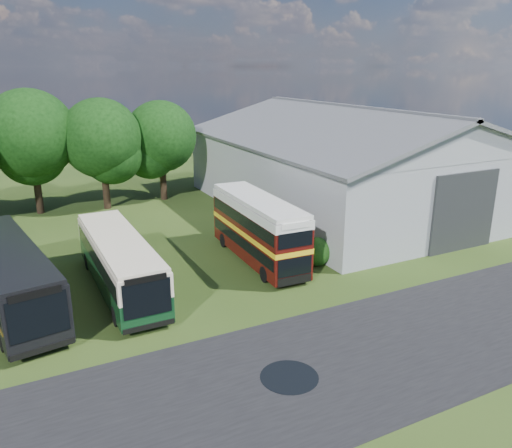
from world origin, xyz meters
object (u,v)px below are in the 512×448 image
bus_green_single (120,262)px  storage_shed (347,155)px  bus_maroon_double (258,230)px  bus_dark_single (10,275)px

bus_green_single → storage_shed: bearing=21.9°
bus_green_single → bus_maroon_double: size_ratio=1.16×
bus_maroon_double → bus_dark_single: bus_maroon_double is taller
bus_maroon_double → storage_shed: bearing=34.9°
storage_shed → bus_green_single: size_ratio=2.38×
storage_shed → bus_maroon_double: storage_shed is taller
storage_shed → bus_dark_single: 26.82m
storage_shed → bus_dark_single: storage_shed is taller
bus_green_single → bus_dark_single: (-5.07, 0.38, 0.12)m
bus_green_single → bus_maroon_double: bus_maroon_double is taller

